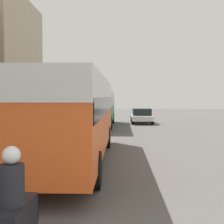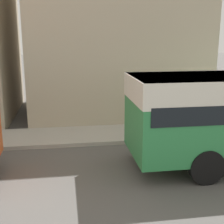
{
  "view_description": "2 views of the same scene",
  "coord_description": "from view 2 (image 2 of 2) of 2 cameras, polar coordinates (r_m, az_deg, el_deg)",
  "views": [
    {
      "loc": [
        0.26,
        -2.61,
        2.43
      ],
      "look_at": [
        -0.33,
        16.44,
        1.49
      ],
      "focal_mm": 50.0,
      "sensor_mm": 36.0,
      "label": 1
    },
    {
      "loc": [
        6.88,
        16.06,
        4.03
      ],
      "look_at": [
        -1.88,
        17.41,
        1.82
      ],
      "focal_mm": 50.0,
      "sensor_mm": 36.0,
      "label": 2
    }
  ],
  "objects": [
    {
      "name": "building_far_terrace",
      "position": [
        16.69,
        0.13,
        15.77
      ],
      "size": [
        6.79,
        8.35,
        9.09
      ],
      "color": "#BCAD93",
      "rests_on": "ground_plane"
    }
  ]
}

